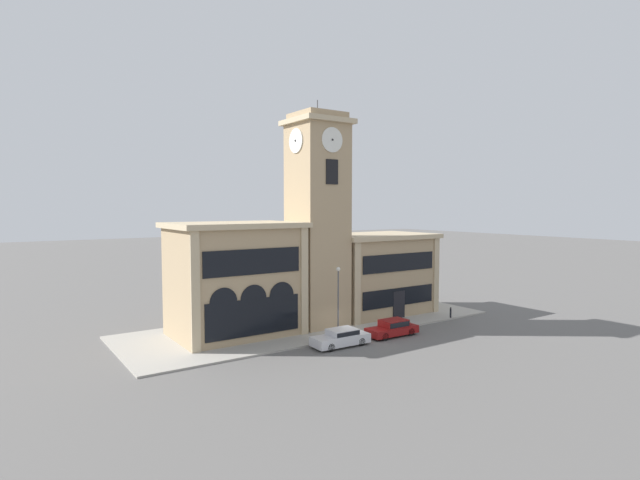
{
  "coord_description": "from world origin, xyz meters",
  "views": [
    {
      "loc": [
        -25.92,
        -33.08,
        11.28
      ],
      "look_at": [
        -1.26,
        3.08,
        8.31
      ],
      "focal_mm": 28.0,
      "sensor_mm": 36.0,
      "label": 1
    }
  ],
  "objects_px": {
    "parked_car_near": "(341,337)",
    "parked_car_mid": "(393,327)",
    "street_lamp": "(338,292)",
    "bollard": "(451,313)"
  },
  "relations": [
    {
      "from": "parked_car_near",
      "to": "parked_car_mid",
      "type": "xyz_separation_m",
      "value": [
        5.6,
        -0.0,
        0.02
      ]
    },
    {
      "from": "parked_car_near",
      "to": "street_lamp",
      "type": "bearing_deg",
      "value": -118.68
    },
    {
      "from": "parked_car_mid",
      "to": "street_lamp",
      "type": "height_order",
      "value": "street_lamp"
    },
    {
      "from": "parked_car_near",
      "to": "parked_car_mid",
      "type": "relative_size",
      "value": 1.02
    },
    {
      "from": "parked_car_mid",
      "to": "bollard",
      "type": "bearing_deg",
      "value": -169.04
    },
    {
      "from": "bollard",
      "to": "parked_car_near",
      "type": "bearing_deg",
      "value": -174.1
    },
    {
      "from": "parked_car_mid",
      "to": "street_lamp",
      "type": "bearing_deg",
      "value": -20.74
    },
    {
      "from": "parked_car_near",
      "to": "bollard",
      "type": "relative_size",
      "value": 4.57
    },
    {
      "from": "bollard",
      "to": "street_lamp",
      "type": "bearing_deg",
      "value": 178.67
    },
    {
      "from": "parked_car_mid",
      "to": "street_lamp",
      "type": "relative_size",
      "value": 0.79
    }
  ]
}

